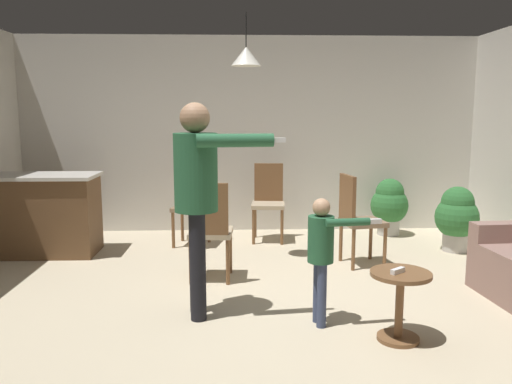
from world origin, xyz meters
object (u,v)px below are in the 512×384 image
Objects in this scene: dining_chair_near_wall at (268,199)px; spare_remote_on_table at (398,271)px; dining_chair_by_counter at (193,202)px; potted_plant_corner at (457,216)px; dining_chair_spare at (210,227)px; potted_plant_by_wall at (389,204)px; dining_chair_centre_back at (357,216)px; person_adult at (198,186)px; side_table_by_couch at (400,298)px; person_child at (322,247)px; kitchen_counter at (44,214)px.

spare_remote_on_table is (0.74, -3.09, -0.01)m from dining_chair_near_wall.
dining_chair_by_counter reaches higher than potted_plant_corner.
dining_chair_near_wall is 3.17m from spare_remote_on_table.
dining_chair_spare is at bearing -160.76° from potted_plant_corner.
potted_plant_by_wall is at bearing 123.07° from potted_plant_corner.
dining_chair_near_wall reaches higher than potted_plant_by_wall.
potted_plant_by_wall is at bearing 74.29° from spare_remote_on_table.
potted_plant_corner is at bearing -176.53° from dining_chair_by_counter.
dining_chair_spare is at bearing -82.56° from dining_chair_centre_back.
potted_plant_corner is 1.03m from potted_plant_by_wall.
dining_chair_centre_back is at bearing 123.45° from person_adult.
person_adult is at bearing -131.01° from potted_plant_by_wall.
spare_remote_on_table is (-0.03, -0.03, 0.21)m from side_table_by_couch.
dining_chair_near_wall reaches higher than side_table_by_couch.
person_child reaches higher than dining_chair_spare.
dining_chair_by_counter is at bearing 171.51° from potted_plant_corner.
person_child is at bearing 149.85° from side_table_by_couch.
dining_chair_near_wall is 1.47m from dining_chair_centre_back.
dining_chair_centre_back is at bearing 86.36° from side_table_by_couch.
potted_plant_corner is (2.95, 1.88, -0.64)m from person_adult.
kitchen_counter is 3.64m from person_child.
dining_chair_centre_back reaches higher than potted_plant_corner.
spare_remote_on_table reaches higher than side_table_by_couch.
dining_chair_by_counter is 1.00× the size of dining_chair_centre_back.
kitchen_counter reaches higher than potted_plant_by_wall.
person_child reaches higher than kitchen_counter.
kitchen_counter is 4.91m from potted_plant_corner.
potted_plant_corner is 2.86m from spare_remote_on_table.
spare_remote_on_table is at bearing -140.17° from side_table_by_couch.
person_adult reaches higher than dining_chair_centre_back.
dining_chair_near_wall and dining_chair_spare have the same top height.
kitchen_counter is at bearing -133.89° from person_child.
dining_chair_spare is 1.29× the size of potted_plant_by_wall.
spare_remote_on_table is at bearing 62.57° from person_adult.
dining_chair_by_counter is (-0.25, 2.36, -0.53)m from person_adult.
person_adult is 2.20× the size of potted_plant_corner.
dining_chair_centre_back is at bearing 163.63° from dining_chair_by_counter.
side_table_by_couch is at bearing -35.55° from kitchen_counter.
potted_plant_by_wall is (-0.56, 0.86, -0.01)m from potted_plant_corner.
dining_chair_near_wall is at bearing -158.09° from dining_chair_by_counter.
person_child is 1.30× the size of potted_plant_by_wall.
side_table_by_couch is 4.00× the size of spare_remote_on_table.
dining_chair_by_counter is at bearing -171.69° from potted_plant_by_wall.
dining_chair_spare is (2.00, -1.07, 0.07)m from kitchen_counter.
dining_chair_spare is (0.29, -1.49, 0.00)m from dining_chair_by_counter.
person_adult is at bearing -44.70° from kitchen_counter.
dining_chair_by_counter is at bearing 15.04° from dining_chair_near_wall.
person_child reaches higher than spare_remote_on_table.
dining_chair_near_wall is (0.97, 0.17, 0.00)m from dining_chair_by_counter.
dining_chair_near_wall is 1.79m from dining_chair_spare.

